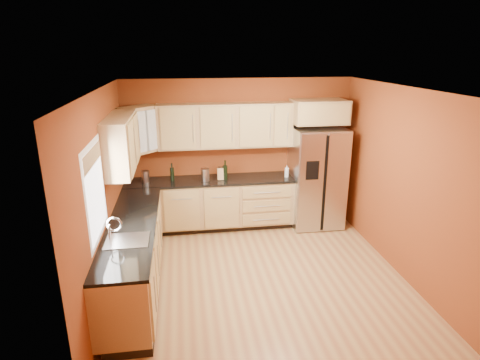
# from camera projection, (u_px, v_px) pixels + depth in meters

# --- Properties ---
(floor) EXTENTS (4.00, 4.00, 0.00)m
(floor) POSITION_uv_depth(u_px,v_px,m) (259.00, 275.00, 5.71)
(floor) COLOR #9E653D
(floor) RESTS_ON ground
(ceiling) EXTENTS (4.00, 4.00, 0.00)m
(ceiling) POSITION_uv_depth(u_px,v_px,m) (262.00, 89.00, 4.90)
(ceiling) COLOR silver
(ceiling) RESTS_ON wall_back
(wall_back) EXTENTS (4.00, 0.04, 2.60)m
(wall_back) POSITION_uv_depth(u_px,v_px,m) (239.00, 153.00, 7.18)
(wall_back) COLOR brown
(wall_back) RESTS_ON floor
(wall_front) EXTENTS (4.00, 0.04, 2.60)m
(wall_front) POSITION_uv_depth(u_px,v_px,m) (306.00, 267.00, 3.42)
(wall_front) COLOR brown
(wall_front) RESTS_ON floor
(wall_left) EXTENTS (0.04, 4.00, 2.60)m
(wall_left) POSITION_uv_depth(u_px,v_px,m) (104.00, 197.00, 5.02)
(wall_left) COLOR brown
(wall_left) RESTS_ON floor
(wall_right) EXTENTS (0.04, 4.00, 2.60)m
(wall_right) POSITION_uv_depth(u_px,v_px,m) (401.00, 182.00, 5.58)
(wall_right) COLOR brown
(wall_right) RESTS_ON floor
(base_cabinets_back) EXTENTS (2.90, 0.60, 0.88)m
(base_cabinets_back) POSITION_uv_depth(u_px,v_px,m) (210.00, 205.00, 7.09)
(base_cabinets_back) COLOR #9E824D
(base_cabinets_back) RESTS_ON floor
(base_cabinets_left) EXTENTS (0.60, 2.80, 0.88)m
(base_cabinets_left) POSITION_uv_depth(u_px,v_px,m) (134.00, 256.00, 5.33)
(base_cabinets_left) COLOR #9E824D
(base_cabinets_left) RESTS_ON floor
(countertop_back) EXTENTS (2.90, 0.62, 0.04)m
(countertop_back) POSITION_uv_depth(u_px,v_px,m) (210.00, 180.00, 6.94)
(countertop_back) COLOR black
(countertop_back) RESTS_ON base_cabinets_back
(countertop_left) EXTENTS (0.62, 2.80, 0.04)m
(countertop_left) POSITION_uv_depth(u_px,v_px,m) (132.00, 225.00, 5.19)
(countertop_left) COLOR black
(countertop_left) RESTS_ON base_cabinets_left
(upper_cabinets_back) EXTENTS (2.30, 0.33, 0.75)m
(upper_cabinets_back) POSITION_uv_depth(u_px,v_px,m) (225.00, 126.00, 6.83)
(upper_cabinets_back) COLOR #9E824D
(upper_cabinets_back) RESTS_ON wall_back
(upper_cabinets_left) EXTENTS (0.33, 1.35, 0.75)m
(upper_cabinets_left) POSITION_uv_depth(u_px,v_px,m) (121.00, 143.00, 5.56)
(upper_cabinets_left) COLOR #9E824D
(upper_cabinets_left) RESTS_ON wall_left
(corner_upper_cabinet) EXTENTS (0.67, 0.67, 0.75)m
(corner_upper_cabinet) POSITION_uv_depth(u_px,v_px,m) (139.00, 130.00, 6.48)
(corner_upper_cabinet) COLOR #9E824D
(corner_upper_cabinet) RESTS_ON wall_back
(over_fridge_cabinet) EXTENTS (0.92, 0.60, 0.40)m
(over_fridge_cabinet) POSITION_uv_depth(u_px,v_px,m) (319.00, 111.00, 6.86)
(over_fridge_cabinet) COLOR #9E824D
(over_fridge_cabinet) RESTS_ON wall_back
(refrigerator) EXTENTS (0.90, 0.75, 1.78)m
(refrigerator) POSITION_uv_depth(u_px,v_px,m) (316.00, 177.00, 7.15)
(refrigerator) COLOR #AAABAF
(refrigerator) RESTS_ON floor
(window) EXTENTS (0.03, 0.90, 1.00)m
(window) POSITION_uv_depth(u_px,v_px,m) (96.00, 192.00, 4.48)
(window) COLOR white
(window) RESTS_ON wall_left
(sink_faucet) EXTENTS (0.50, 0.42, 0.30)m
(sink_faucet) POSITION_uv_depth(u_px,v_px,m) (126.00, 229.00, 4.67)
(sink_faucet) COLOR white
(sink_faucet) RESTS_ON countertop_left
(canister_left) EXTENTS (0.13, 0.13, 0.20)m
(canister_left) POSITION_uv_depth(u_px,v_px,m) (145.00, 177.00, 6.75)
(canister_left) COLOR #AAABAF
(canister_left) RESTS_ON countertop_back
(canister_right) EXTENTS (0.14, 0.14, 0.22)m
(canister_right) POSITION_uv_depth(u_px,v_px,m) (205.00, 175.00, 6.82)
(canister_right) COLOR #AAABAF
(canister_right) RESTS_ON countertop_back
(wine_bottle_a) EXTENTS (0.08, 0.08, 0.31)m
(wine_bottle_a) POSITION_uv_depth(u_px,v_px,m) (172.00, 172.00, 6.82)
(wine_bottle_a) COLOR black
(wine_bottle_a) RESTS_ON countertop_back
(wine_bottle_b) EXTENTS (0.10, 0.10, 0.34)m
(wine_bottle_b) POSITION_uv_depth(u_px,v_px,m) (225.00, 170.00, 6.88)
(wine_bottle_b) COLOR black
(wine_bottle_b) RESTS_ON countertop_back
(knife_block) EXTENTS (0.10, 0.09, 0.20)m
(knife_block) POSITION_uv_depth(u_px,v_px,m) (220.00, 174.00, 6.89)
(knife_block) COLOR tan
(knife_block) RESTS_ON countertop_back
(soap_dispenser) EXTENTS (0.08, 0.08, 0.21)m
(soap_dispenser) POSITION_uv_depth(u_px,v_px,m) (287.00, 171.00, 7.03)
(soap_dispenser) COLOR white
(soap_dispenser) RESTS_ON countertop_back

